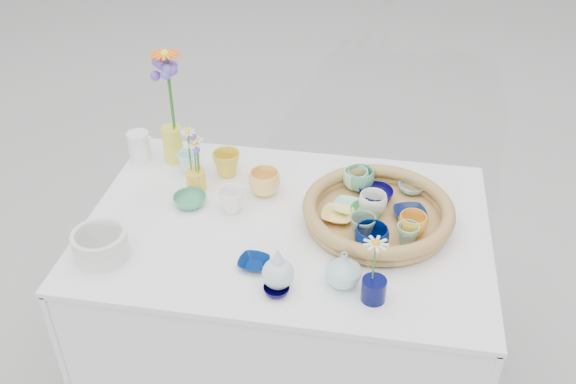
% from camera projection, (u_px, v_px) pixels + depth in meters
% --- Properties ---
extents(ground, '(80.00, 80.00, 0.00)m').
position_uv_depth(ground, '(287.00, 380.00, 2.46)').
color(ground, '#A1A1A1').
extents(display_table, '(1.26, 0.86, 0.77)m').
position_uv_depth(display_table, '(287.00, 380.00, 2.46)').
color(display_table, white).
rests_on(display_table, ground).
extents(wicker_tray, '(0.47, 0.47, 0.08)m').
position_uv_depth(wicker_tray, '(378.00, 213.00, 2.00)').
color(wicker_tray, olive).
rests_on(wicker_tray, display_table).
extents(tray_ceramic_0, '(0.15, 0.15, 0.03)m').
position_uv_depth(tray_ceramic_0, '(376.00, 195.00, 2.09)').
color(tray_ceramic_0, '#0A0647').
rests_on(tray_ceramic_0, wicker_tray).
extents(tray_ceramic_1, '(0.13, 0.13, 0.03)m').
position_uv_depth(tray_ceramic_1, '(410.00, 214.00, 2.01)').
color(tray_ceramic_1, '#0D1845').
rests_on(tray_ceramic_1, wicker_tray).
extents(tray_ceramic_2, '(0.11, 0.11, 0.07)m').
position_uv_depth(tray_ceramic_2, '(412.00, 225.00, 1.93)').
color(tray_ceramic_2, '#FFA62B').
rests_on(tray_ceramic_2, wicker_tray).
extents(tray_ceramic_3, '(0.12, 0.12, 0.03)m').
position_uv_depth(tray_ceramic_3, '(366.00, 212.00, 2.01)').
color(tray_ceramic_3, '#3E9C51').
rests_on(tray_ceramic_3, wicker_tray).
extents(tray_ceramic_4, '(0.10, 0.10, 0.07)m').
position_uv_depth(tray_ceramic_4, '(362.00, 227.00, 1.91)').
color(tray_ceramic_4, slate).
rests_on(tray_ceramic_4, wicker_tray).
extents(tray_ceramic_5, '(0.11, 0.11, 0.02)m').
position_uv_depth(tray_ceramic_5, '(348.00, 207.00, 2.04)').
color(tray_ceramic_5, '#A3DFC2').
rests_on(tray_ceramic_5, wicker_tray).
extents(tray_ceramic_6, '(0.09, 0.09, 0.07)m').
position_uv_depth(tray_ceramic_6, '(356.00, 179.00, 2.13)').
color(tray_ceramic_6, '#9FE3C2').
rests_on(tray_ceramic_6, wicker_tray).
extents(tray_ceramic_7, '(0.10, 0.10, 0.07)m').
position_uv_depth(tray_ceramic_7, '(373.00, 204.00, 2.01)').
color(tray_ceramic_7, white).
rests_on(tray_ceramic_7, wicker_tray).
extents(tray_ceramic_8, '(0.10, 0.10, 0.03)m').
position_uv_depth(tray_ceramic_8, '(411.00, 188.00, 2.12)').
color(tray_ceramic_8, '#8BB6C7').
rests_on(tray_ceramic_8, wicker_tray).
extents(tray_ceramic_9, '(0.13, 0.13, 0.08)m').
position_uv_depth(tray_ceramic_9, '(371.00, 239.00, 1.86)').
color(tray_ceramic_9, '#00114E').
rests_on(tray_ceramic_9, wicker_tray).
extents(tray_ceramic_10, '(0.11, 0.11, 0.02)m').
position_uv_depth(tray_ceramic_10, '(338.00, 216.00, 2.00)').
color(tray_ceramic_10, '#FFD268').
rests_on(tray_ceramic_10, wicker_tray).
extents(tray_ceramic_11, '(0.09, 0.09, 0.06)m').
position_uv_depth(tray_ceramic_11, '(408.00, 234.00, 1.90)').
color(tray_ceramic_11, '#7FB7A4').
rests_on(tray_ceramic_11, wicker_tray).
extents(tray_ceramic_12, '(0.11, 0.11, 0.07)m').
position_uv_depth(tray_ceramic_12, '(360.00, 179.00, 2.12)').
color(tray_ceramic_12, '#55A577').
rests_on(tray_ceramic_12, wicker_tray).
extents(loose_ceramic_0, '(0.13, 0.13, 0.09)m').
position_uv_depth(loose_ceramic_0, '(227.00, 164.00, 2.22)').
color(loose_ceramic_0, gold).
rests_on(loose_ceramic_0, display_table).
extents(loose_ceramic_1, '(0.13, 0.13, 0.08)m').
position_uv_depth(loose_ceramic_1, '(264.00, 183.00, 2.13)').
color(loose_ceramic_1, '#FFC362').
rests_on(loose_ceramic_1, display_table).
extents(loose_ceramic_2, '(0.12, 0.12, 0.03)m').
position_uv_depth(loose_ceramic_2, '(190.00, 200.00, 2.09)').
color(loose_ceramic_2, '#409069').
rests_on(loose_ceramic_2, display_table).
extents(loose_ceramic_3, '(0.09, 0.09, 0.08)m').
position_uv_depth(loose_ceramic_3, '(232.00, 200.00, 2.05)').
color(loose_ceramic_3, white).
rests_on(loose_ceramic_3, display_table).
extents(loose_ceramic_4, '(0.10, 0.10, 0.02)m').
position_uv_depth(loose_ceramic_4, '(254.00, 263.00, 1.85)').
color(loose_ceramic_4, '#011A56').
rests_on(loose_ceramic_4, display_table).
extents(loose_ceramic_5, '(0.10, 0.10, 0.08)m').
position_uv_depth(loose_ceramic_5, '(190.00, 162.00, 2.24)').
color(loose_ceramic_5, '#B3EBE7').
rests_on(loose_ceramic_5, display_table).
extents(loose_ceramic_6, '(0.07, 0.07, 0.02)m').
position_uv_depth(loose_ceramic_6, '(277.00, 290.00, 1.76)').
color(loose_ceramic_6, black).
rests_on(loose_ceramic_6, display_table).
extents(fluted_bowl, '(0.18, 0.18, 0.08)m').
position_uv_depth(fluted_bowl, '(101.00, 245.00, 1.87)').
color(fluted_bowl, silver).
rests_on(fluted_bowl, display_table).
extents(bud_vase_paleblue, '(0.11, 0.11, 0.14)m').
position_uv_depth(bud_vase_paleblue, '(278.00, 267.00, 1.75)').
color(bud_vase_paleblue, silver).
rests_on(bud_vase_paleblue, display_table).
extents(bud_vase_seafoam, '(0.11, 0.11, 0.11)m').
position_uv_depth(bud_vase_seafoam, '(343.00, 269.00, 1.77)').
color(bud_vase_seafoam, '#A2CFCA').
rests_on(bud_vase_seafoam, display_table).
extents(bud_vase_cobalt, '(0.09, 0.09, 0.07)m').
position_uv_depth(bud_vase_cobalt, '(374.00, 290.00, 1.73)').
color(bud_vase_cobalt, '#05093E').
rests_on(bud_vase_cobalt, display_table).
extents(single_daisy, '(0.09, 0.09, 0.14)m').
position_uv_depth(single_daisy, '(374.00, 261.00, 1.68)').
color(single_daisy, silver).
rests_on(single_daisy, bud_vase_cobalt).
extents(tall_vase_yellow, '(0.09, 0.09, 0.13)m').
position_uv_depth(tall_vase_yellow, '(173.00, 144.00, 2.29)').
color(tall_vase_yellow, yellow).
rests_on(tall_vase_yellow, display_table).
extents(gerbera, '(0.12, 0.12, 0.30)m').
position_uv_depth(gerbera, '(170.00, 93.00, 2.16)').
color(gerbera, orange).
rests_on(gerbera, tall_vase_yellow).
extents(hydrangea, '(0.09, 0.09, 0.30)m').
position_uv_depth(hydrangea, '(172.00, 99.00, 2.19)').
color(hydrangea, '#6A43B9').
rests_on(hydrangea, tall_vase_yellow).
extents(white_pitcher, '(0.11, 0.08, 0.11)m').
position_uv_depth(white_pitcher, '(139.00, 146.00, 2.30)').
color(white_pitcher, white).
rests_on(white_pitcher, display_table).
extents(daisy_cup, '(0.07, 0.07, 0.07)m').
position_uv_depth(daisy_cup, '(196.00, 180.00, 2.15)').
color(daisy_cup, yellow).
rests_on(daisy_cup, display_table).
extents(daisy_posy, '(0.09, 0.09, 0.15)m').
position_uv_depth(daisy_posy, '(193.00, 151.00, 2.10)').
color(daisy_posy, silver).
rests_on(daisy_posy, daisy_cup).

